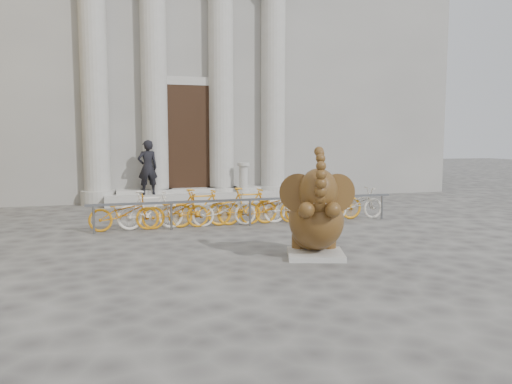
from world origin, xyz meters
name	(u,v)px	position (x,y,z in m)	size (l,w,h in m)	color
ground	(277,267)	(0.00, 0.00, 0.00)	(80.00, 80.00, 0.00)	#474442
classical_building	(170,56)	(0.00, 14.93, 5.98)	(22.00, 10.70, 12.00)	gray
entrance_steps	(192,198)	(0.00, 9.40, 0.18)	(6.00, 1.20, 0.36)	#A8A59E
elephant_statue	(316,218)	(0.95, 0.49, 0.78)	(1.42, 1.69, 2.13)	#A8A59E
bike_rack	(247,206)	(0.70, 4.46, 0.50)	(8.22, 0.53, 1.00)	slate
pedestrian	(148,168)	(-1.53, 9.23, 1.30)	(0.69, 0.45, 1.88)	black
balustrade_post	(243,179)	(1.85, 9.10, 0.85)	(0.43, 0.43, 1.06)	#A8A59E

